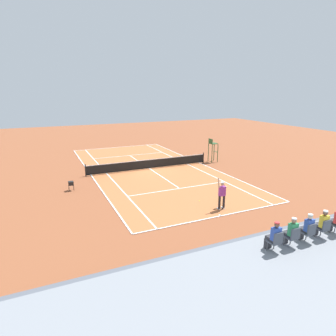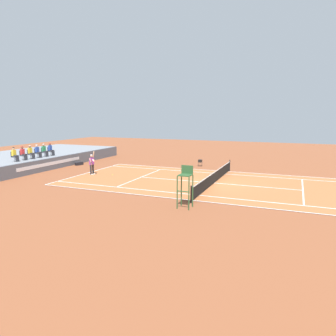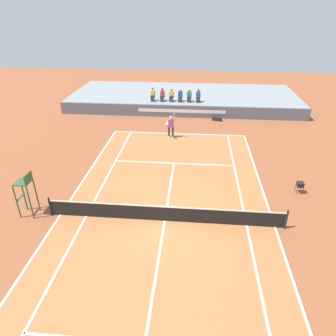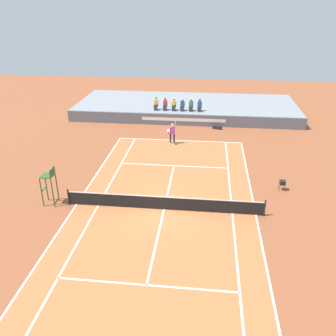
{
  "view_description": "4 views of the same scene",
  "coord_description": "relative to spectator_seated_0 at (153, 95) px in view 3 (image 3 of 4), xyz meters",
  "views": [
    {
      "loc": [
        9.46,
        25.12,
        7.23
      ],
      "look_at": [
        -0.18,
        3.87,
        1.0
      ],
      "focal_mm": 31.09,
      "sensor_mm": 36.0,
      "label": 1
    },
    {
      "loc": [
        -23.78,
        -5.72,
        5.33
      ],
      "look_at": [
        -0.18,
        3.87,
        1.0
      ],
      "focal_mm": 33.74,
      "sensor_mm": 36.0,
      "label": 2
    },
    {
      "loc": [
        1.3,
        -12.31,
        9.77
      ],
      "look_at": [
        -0.18,
        3.87,
        1.0
      ],
      "focal_mm": 32.67,
      "sensor_mm": 36.0,
      "label": 3
    },
    {
      "loc": [
        2.31,
        -18.49,
        11.57
      ],
      "look_at": [
        -0.18,
        3.87,
        1.0
      ],
      "focal_mm": 38.39,
      "sensor_mm": 36.0,
      "label": 4
    }
  ],
  "objects": [
    {
      "name": "court",
      "position": [
        2.98,
        -17.57,
        -1.76
      ],
      "size": [
        11.08,
        23.88,
        0.03
      ],
      "color": "#B76638",
      "rests_on": "ground"
    },
    {
      "name": "spectator_seated_2",
      "position": [
        1.87,
        0.0,
        0.0
      ],
      "size": [
        0.44,
        0.6,
        1.27
      ],
      "color": "#474C56",
      "rests_on": "bleacher_platform"
    },
    {
      "name": "spectator_seated_3",
      "position": [
        2.75,
        0.0,
        0.0
      ],
      "size": [
        0.44,
        0.6,
        1.27
      ],
      "color": "#474C56",
      "rests_on": "bleacher_platform"
    },
    {
      "name": "net",
      "position": [
        2.98,
        -17.57,
        -1.25
      ],
      "size": [
        11.98,
        0.1,
        1.07
      ],
      "color": "black",
      "rests_on": "ground"
    },
    {
      "name": "barrier_wall",
      "position": [
        2.98,
        -1.3,
        -1.19
      ],
      "size": [
        24.04,
        0.25,
        1.16
      ],
      "color": "#565B66",
      "rests_on": "ground"
    },
    {
      "name": "ground_plane",
      "position": [
        2.98,
        -17.57,
        -1.77
      ],
      "size": [
        80.0,
        80.0,
        0.0
      ],
      "primitive_type": "plane",
      "color": "brown"
    },
    {
      "name": "spectator_seated_4",
      "position": [
        3.64,
        0.0,
        0.0
      ],
      "size": [
        0.44,
        0.6,
        1.27
      ],
      "color": "#474C56",
      "rests_on": "bleacher_platform"
    },
    {
      "name": "umpire_chair",
      "position": [
        -4.05,
        -17.57,
        -0.21
      ],
      "size": [
        0.77,
        0.77,
        2.44
      ],
      "color": "#2D562D",
      "rests_on": "ground"
    },
    {
      "name": "tennis_player",
      "position": [
        2.37,
        -6.54,
        -0.78
      ],
      "size": [
        0.77,
        0.62,
        2.08
      ],
      "color": "#232328",
      "rests_on": "ground"
    },
    {
      "name": "spectator_seated_0",
      "position": [
        0.0,
        0.0,
        0.0
      ],
      "size": [
        0.44,
        0.6,
        1.27
      ],
      "color": "#474C56",
      "rests_on": "bleacher_platform"
    },
    {
      "name": "ball_hopper",
      "position": [
        10.52,
        -14.18,
        -1.2
      ],
      "size": [
        0.36,
        0.36,
        0.7
      ],
      "color": "black",
      "rests_on": "ground"
    },
    {
      "name": "spectator_seated_1",
      "position": [
        0.96,
        0.0,
        0.0
      ],
      "size": [
        0.44,
        0.6,
        1.27
      ],
      "color": "#474C56",
      "rests_on": "bleacher_platform"
    },
    {
      "name": "equipment_bag",
      "position": [
        6.37,
        -2.03,
        -1.61
      ],
      "size": [
        0.95,
        0.58,
        0.32
      ],
      "color": "black",
      "rests_on": "ground"
    },
    {
      "name": "bleacher_platform",
      "position": [
        2.98,
        3.5,
        -1.19
      ],
      "size": [
        24.04,
        9.37,
        1.16
      ],
      "primitive_type": "cube",
      "color": "gray",
      "rests_on": "ground"
    },
    {
      "name": "spectator_seated_5",
      "position": [
        4.52,
        0.0,
        0.0
      ],
      "size": [
        0.44,
        0.6,
        1.27
      ],
      "color": "#474C56",
      "rests_on": "bleacher_platform"
    },
    {
      "name": "tennis_ball",
      "position": [
        2.94,
        -8.29,
        -1.74
      ],
      "size": [
        0.07,
        0.07,
        0.07
      ],
      "primitive_type": "sphere",
      "color": "#D1E533",
      "rests_on": "ground"
    }
  ]
}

